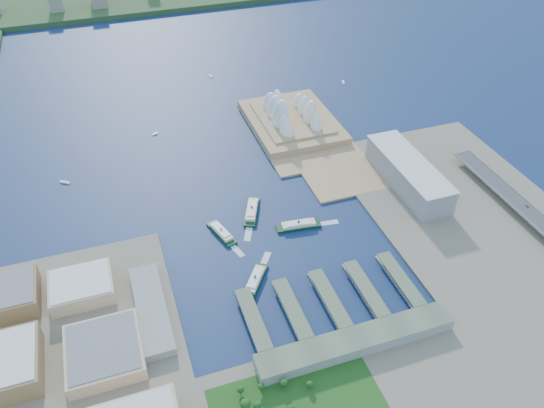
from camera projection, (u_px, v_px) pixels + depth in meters
name	position (u px, v px, depth m)	size (l,w,h in m)	color
ground	(292.00, 258.00, 610.27)	(3000.00, 3000.00, 0.00)	#0E1944
west_land	(69.00, 401.00, 468.86)	(220.00, 390.00, 3.00)	#786D5C
east_land	(494.00, 239.00, 633.05)	(240.00, 500.00, 3.00)	#786D5C
peninsula	(298.00, 131.00, 828.06)	(135.00, 220.00, 3.00)	tan
opera_house	(292.00, 108.00, 823.04)	(134.00, 180.00, 58.00)	white
toaster_building	(408.00, 174.00, 705.58)	(45.00, 155.00, 35.00)	gray
expressway	(543.00, 229.00, 636.17)	(26.00, 340.00, 11.85)	gray
west_buildings	(64.00, 359.00, 485.25)	(200.00, 280.00, 27.00)	olive
ferry_wharves	(330.00, 300.00, 555.62)	(184.00, 90.00, 9.30)	#515E47
terminal_building	(356.00, 342.00, 508.93)	(200.00, 28.00, 12.00)	gray
ferry_a	(221.00, 231.00, 639.35)	(12.96, 50.92, 9.63)	#0C331E
ferry_b	(252.00, 209.00, 670.71)	(14.63, 57.47, 10.87)	#0C331E
ferry_c	(255.00, 279.00, 577.89)	(13.68, 53.76, 10.17)	#0C331E
ferry_d	(299.00, 224.00, 649.20)	(14.09, 55.37, 10.47)	#0C331E
boat_a	(65.00, 182.00, 722.95)	(3.61, 14.42, 2.78)	white
boat_b	(155.00, 134.00, 821.61)	(3.18, 9.08, 2.45)	white
boat_c	(343.00, 82.00, 960.63)	(4.00, 13.70, 3.08)	white
boat_e	(211.00, 76.00, 980.05)	(3.43, 10.79, 2.65)	white
car_c	(527.00, 206.00, 659.62)	(1.92, 4.71, 1.37)	slate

